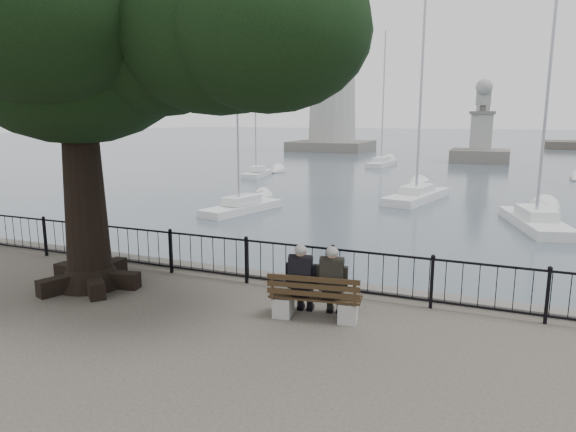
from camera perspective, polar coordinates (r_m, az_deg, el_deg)
The scene contains 13 objects.
harbor at distance 11.81m, azimuth 0.94°, elevation -9.62°, with size 260.00×260.00×1.20m.
railing at distance 11.04m, azimuth 0.00°, elevation -5.31°, with size 22.06×0.06×1.00m.
bench at distance 9.50m, azimuth 3.00°, elevation -9.65°, with size 1.73×0.75×0.89m.
person_left at distance 9.53m, azimuth 1.57°, elevation -7.43°, with size 0.45×0.73×1.40m.
person_right at distance 9.43m, azimuth 4.99°, elevation -7.67°, with size 0.45×0.73×1.40m.
tree at distance 11.34m, azimuth -19.53°, elevation 19.39°, with size 10.11×7.06×8.26m.
lighthouse at distance 73.22m, azimuth 5.07°, elevation 17.70°, with size 10.31×10.31×31.45m.
lion_monument at distance 57.32m, azimuth 20.63°, elevation 7.74°, with size 5.71×5.71×8.50m.
sailboat_a at distance 25.58m, azimuth -5.18°, elevation 1.08°, with size 2.43×5.06×8.53m.
sailboat_b at distance 29.87m, azimuth 14.14°, elevation 2.39°, with size 3.00×6.43×13.56m.
sailboat_c at distance 24.35m, azimuth 25.78°, elevation -0.37°, with size 2.95×5.89×11.26m.
sailboat_e at distance 41.21m, azimuth -3.42°, elevation 4.91°, with size 1.93×4.74×9.88m.
sailboat_h at distance 50.65m, azimuth 10.38°, elevation 5.93°, with size 1.94×5.72×12.67m.
Camera 1 is at (4.06, -7.28, 3.65)m, focal length 32.00 mm.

